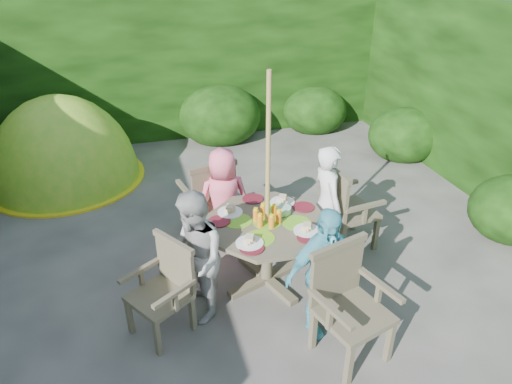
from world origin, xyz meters
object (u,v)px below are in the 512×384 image
object	(u,v)px
parasol_pole	(268,188)
garden_chair_front	(347,302)
garden_chair_left	(165,287)
garden_chair_back	(210,197)
child_back	(224,200)
child_left	(195,258)
child_front	(323,273)
patio_table	(267,232)
child_right	(327,204)
dome_tent	(69,180)
garden_chair_right	(344,207)

from	to	relation	value
parasol_pole	garden_chair_front	world-z (taller)	parasol_pole
garden_chair_left	garden_chair_back	world-z (taller)	garden_chair_back
garden_chair_back	garden_chair_front	world-z (taller)	garden_chair_front
parasol_pole	child_back	xyz separation A→B (m)	(-0.27, 0.75, -0.50)
parasol_pole	garden_chair_left	size ratio (longest dim) A/B	2.59
child_left	child_front	world-z (taller)	child_left
child_front	child_back	bearing A→B (deg)	99.63
garden_chair_left	garden_chair_front	world-z (taller)	garden_chair_front
child_front	parasol_pole	bearing A→B (deg)	99.63
patio_table	child_back	bearing A→B (deg)	110.31
child_back	child_right	bearing A→B (deg)	152.43
patio_table	child_back	xyz separation A→B (m)	(-0.28, 0.75, -0.01)
garden_chair_back	child_right	world-z (taller)	child_right
parasol_pole	child_right	world-z (taller)	parasol_pole
garden_chair_front	child_left	distance (m)	1.36
garden_chair_back	garden_chair_left	bearing A→B (deg)	52.03
dome_tent	patio_table	bearing A→B (deg)	-67.36
garden_chair_back	child_back	distance (m)	0.31
parasol_pole	garden_chair_right	bearing A→B (deg)	20.97
child_back	garden_chair_back	bearing A→B (deg)	-70.43
child_right	patio_table	bearing A→B (deg)	108.69
child_back	child_left	bearing A→B (deg)	62.43
garden_chair_right	dome_tent	size ratio (longest dim) A/B	0.38
child_left	child_right	bearing A→B (deg)	105.64
garden_chair_right	child_front	world-z (taller)	child_front
garden_chair_front	child_left	bearing A→B (deg)	129.92
garden_chair_left	child_back	size ratio (longest dim) A/B	0.70
parasol_pole	garden_chair_front	bearing A→B (deg)	-69.72
child_left	child_back	bearing A→B (deg)	150.64
child_right	child_front	distance (m)	1.13
garden_chair_front	child_right	size ratio (longest dim) A/B	0.73
patio_table	dome_tent	bearing A→B (deg)	125.77
garden_chair_left	child_back	bearing A→B (deg)	111.80
garden_chair_left	dome_tent	world-z (taller)	dome_tent
parasol_pole	garden_chair_left	bearing A→B (deg)	-160.91
garden_chair_front	child_left	xyz separation A→B (m)	(-1.13, 0.75, 0.13)
child_right	child_back	distance (m)	1.13
garden_chair_front	garden_chair_right	bearing A→B (deg)	49.14
child_right	garden_chair_front	bearing A→B (deg)	162.78
child_left	child_back	size ratio (longest dim) A/B	1.06
parasol_pole	garden_chair_right	xyz separation A→B (m)	(1.02, 0.39, -0.58)
garden_chair_right	child_front	bearing A→B (deg)	139.15
garden_chair_right	child_left	xyz separation A→B (m)	(-1.78, -0.67, 0.13)
garden_chair_back	garden_chair_front	xyz separation A→B (m)	(0.76, -2.05, 0.01)
child_front	garden_chair_left	bearing A→B (deg)	153.17
garden_chair_right	garden_chair_back	distance (m)	1.54
child_left	garden_chair_front	bearing A→B (deg)	51.98
garden_chair_front	child_back	distance (m)	1.90
garden_chair_back	child_front	distance (m)	1.90
garden_chair_left	dome_tent	xyz separation A→B (m)	(-1.12, 3.38, -0.45)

